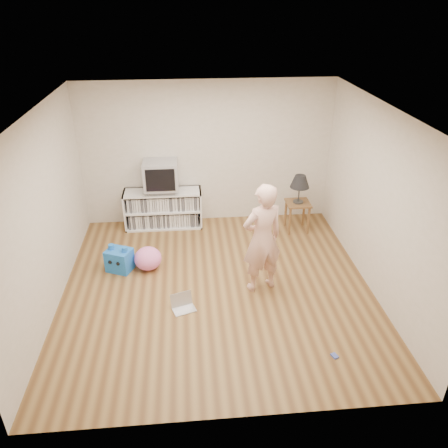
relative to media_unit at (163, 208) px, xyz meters
name	(u,v)px	position (x,y,z in m)	size (l,w,h in m)	color
ground	(217,287)	(0.84, -2.04, -0.35)	(4.50, 4.50, 0.00)	brown
walls	(216,209)	(0.84, -2.04, 0.95)	(4.52, 4.52, 2.60)	beige
ceiling	(216,112)	(0.84, -2.04, 2.25)	(4.50, 4.50, 0.01)	white
media_unit	(163,208)	(0.00, 0.00, 0.00)	(1.40, 0.45, 0.70)	white
dvd_deck	(162,189)	(0.00, -0.02, 0.39)	(0.45, 0.35, 0.07)	gray
crt_tv	(161,175)	(0.00, -0.02, 0.67)	(0.60, 0.53, 0.50)	#9B9BA0
side_table	(298,209)	(2.42, -0.39, 0.07)	(0.42, 0.42, 0.55)	brown
table_lamp	(300,182)	(2.42, -0.39, 0.59)	(0.34, 0.34, 0.52)	#333333
person	(262,239)	(1.47, -2.08, 0.48)	(0.60, 0.40, 1.66)	beige
laptop	(183,304)	(0.32, -2.46, -0.29)	(0.37, 0.33, 0.21)	silver
playing_cards	(335,356)	(2.14, -3.55, -0.34)	(0.07, 0.09, 0.02)	#485BC1
plush_blue	(119,260)	(-0.65, -1.43, -0.17)	(0.46, 0.42, 0.43)	blue
plush_pink	(148,258)	(-0.21, -1.43, -0.17)	(0.43, 0.43, 0.36)	pink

